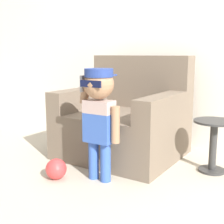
# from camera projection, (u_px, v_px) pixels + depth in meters

# --- Properties ---
(ground_plane) EXTENTS (10.00, 10.00, 0.00)m
(ground_plane) POSITION_uv_depth(u_px,v_px,m) (138.00, 158.00, 3.07)
(ground_plane) COLOR #BCB29E
(wall_back) EXTENTS (10.00, 0.05, 2.60)m
(wall_back) POSITION_uv_depth(u_px,v_px,m) (170.00, 27.00, 3.40)
(wall_back) COLOR silver
(wall_back) RESTS_ON ground_plane
(armchair) EXTENTS (1.10, 1.00, 0.99)m
(armchair) POSITION_uv_depth(u_px,v_px,m) (125.00, 121.00, 3.15)
(armchair) COLOR #6B5B4C
(armchair) RESTS_ON ground_plane
(person_child) EXTENTS (0.37, 0.28, 0.90)m
(person_child) POSITION_uv_depth(u_px,v_px,m) (99.00, 107.00, 2.44)
(person_child) COLOR #3356AD
(person_child) RESTS_ON ground_plane
(side_table) EXTENTS (0.35, 0.35, 0.46)m
(side_table) POSITION_uv_depth(u_px,v_px,m) (213.00, 141.00, 2.68)
(side_table) COLOR #333333
(side_table) RESTS_ON ground_plane
(toy_ball) EXTENTS (0.17, 0.17, 0.17)m
(toy_ball) POSITION_uv_depth(u_px,v_px,m) (56.00, 169.00, 2.54)
(toy_ball) COLOR #D13838
(toy_ball) RESTS_ON ground_plane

